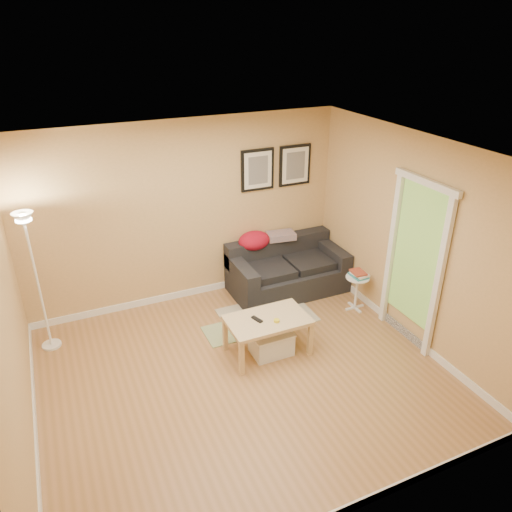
{
  "coord_description": "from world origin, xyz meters",
  "views": [
    {
      "loc": [
        -1.71,
        -4.17,
        3.76
      ],
      "look_at": [
        0.55,
        0.85,
        1.05
      ],
      "focal_mm": 34.27,
      "sensor_mm": 36.0,
      "label": 1
    }
  ],
  "objects_px": {
    "coffee_table": "(267,335)",
    "floor_lamp": "(39,287)",
    "book_stack": "(359,274)",
    "side_table": "(356,293)",
    "storage_bin": "(271,343)",
    "sofa": "(288,268)"
  },
  "relations": [
    {
      "from": "coffee_table",
      "to": "side_table",
      "type": "height_order",
      "value": "side_table"
    },
    {
      "from": "storage_bin",
      "to": "book_stack",
      "type": "bearing_deg",
      "value": 15.99
    },
    {
      "from": "coffee_table",
      "to": "floor_lamp",
      "type": "bearing_deg",
      "value": 131.81
    },
    {
      "from": "sofa",
      "to": "side_table",
      "type": "distance_m",
      "value": 1.08
    },
    {
      "from": "side_table",
      "to": "storage_bin",
      "type": "bearing_deg",
      "value": -164.15
    },
    {
      "from": "book_stack",
      "to": "floor_lamp",
      "type": "bearing_deg",
      "value": 161.76
    },
    {
      "from": "coffee_table",
      "to": "floor_lamp",
      "type": "height_order",
      "value": "floor_lamp"
    },
    {
      "from": "sofa",
      "to": "storage_bin",
      "type": "bearing_deg",
      "value": -124.8
    },
    {
      "from": "coffee_table",
      "to": "book_stack",
      "type": "bearing_deg",
      "value": -7.12
    },
    {
      "from": "side_table",
      "to": "book_stack",
      "type": "xyz_separation_m",
      "value": [
        0.02,
        0.01,
        0.3
      ]
    },
    {
      "from": "storage_bin",
      "to": "floor_lamp",
      "type": "relative_size",
      "value": 0.28
    },
    {
      "from": "coffee_table",
      "to": "book_stack",
      "type": "distance_m",
      "value": 1.67
    },
    {
      "from": "coffee_table",
      "to": "floor_lamp",
      "type": "xyz_separation_m",
      "value": [
        -2.44,
        1.23,
        0.61
      ]
    },
    {
      "from": "sofa",
      "to": "floor_lamp",
      "type": "xyz_separation_m",
      "value": [
        -3.38,
        -0.03,
        0.48
      ]
    },
    {
      "from": "sofa",
      "to": "book_stack",
      "type": "bearing_deg",
      "value": -52.38
    },
    {
      "from": "floor_lamp",
      "to": "side_table",
      "type": "bearing_deg",
      "value": -11.72
    },
    {
      "from": "storage_bin",
      "to": "floor_lamp",
      "type": "height_order",
      "value": "floor_lamp"
    },
    {
      "from": "storage_bin",
      "to": "side_table",
      "type": "relative_size",
      "value": 0.98
    },
    {
      "from": "book_stack",
      "to": "coffee_table",
      "type": "bearing_deg",
      "value": -172.37
    },
    {
      "from": "book_stack",
      "to": "floor_lamp",
      "type": "distance_m",
      "value": 4.13
    },
    {
      "from": "sofa",
      "to": "coffee_table",
      "type": "relative_size",
      "value": 1.73
    },
    {
      "from": "storage_bin",
      "to": "floor_lamp",
      "type": "xyz_separation_m",
      "value": [
        -2.48,
        1.27,
        0.71
      ]
    }
  ]
}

